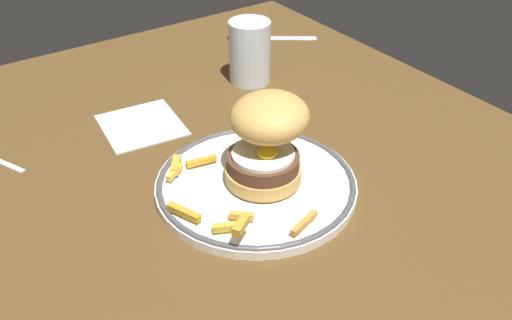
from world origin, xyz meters
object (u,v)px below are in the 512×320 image
object	(u,v)px
water_glass	(250,55)
napkin	(141,124)
knife	(265,37)
burger	(268,136)
dinner_plate	(256,184)

from	to	relation	value
water_glass	napkin	bearing A→B (deg)	-82.03
knife	napkin	bearing A→B (deg)	-64.32
burger	knife	world-z (taller)	burger
burger	napkin	world-z (taller)	burger
burger	water_glass	xyz separation A→B (cm)	(-25.88, 14.77, -2.57)
knife	napkin	size ratio (longest dim) A/B	1.28
burger	water_glass	size ratio (longest dim) A/B	1.05
dinner_plate	knife	size ratio (longest dim) A/B	1.67
water_glass	burger	bearing A→B (deg)	-29.72
burger	napkin	size ratio (longest dim) A/B	0.92
water_glass	napkin	size ratio (longest dim) A/B	0.88
dinner_plate	water_glass	world-z (taller)	water_glass
burger	knife	bearing A→B (deg)	145.09
burger	knife	distance (cm)	48.85
burger	napkin	distance (cm)	24.98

